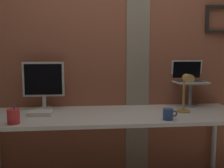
{
  "coord_description": "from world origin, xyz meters",
  "views": [
    {
      "loc": [
        -0.32,
        -2.33,
        1.31
      ],
      "look_at": [
        -0.08,
        0.04,
        1.03
      ],
      "focal_mm": 42.43,
      "sensor_mm": 36.0,
      "label": 1
    }
  ],
  "objects_px": {
    "laptop": "(189,76)",
    "desk_lamp": "(186,89)",
    "monitor": "(44,82)",
    "coffee_mug": "(168,114)",
    "pen_cup": "(13,117)"
  },
  "relations": [
    {
      "from": "laptop",
      "to": "desk_lamp",
      "type": "distance_m",
      "value": 0.39
    },
    {
      "from": "monitor",
      "to": "desk_lamp",
      "type": "xyz_separation_m",
      "value": [
        1.26,
        -0.29,
        -0.04
      ]
    },
    {
      "from": "laptop",
      "to": "coffee_mug",
      "type": "distance_m",
      "value": 0.72
    },
    {
      "from": "monitor",
      "to": "coffee_mug",
      "type": "relative_size",
      "value": 3.77
    },
    {
      "from": "monitor",
      "to": "laptop",
      "type": "xyz_separation_m",
      "value": [
        1.42,
        0.06,
        0.04
      ]
    },
    {
      "from": "desk_lamp",
      "to": "coffee_mug",
      "type": "relative_size",
      "value": 2.95
    },
    {
      "from": "desk_lamp",
      "to": "monitor",
      "type": "bearing_deg",
      "value": 167.07
    },
    {
      "from": "monitor",
      "to": "laptop",
      "type": "height_order",
      "value": "laptop"
    },
    {
      "from": "desk_lamp",
      "to": "pen_cup",
      "type": "height_order",
      "value": "desk_lamp"
    },
    {
      "from": "laptop",
      "to": "desk_lamp",
      "type": "relative_size",
      "value": 0.91
    },
    {
      "from": "monitor",
      "to": "coffee_mug",
      "type": "bearing_deg",
      "value": -25.34
    },
    {
      "from": "monitor",
      "to": "pen_cup",
      "type": "distance_m",
      "value": 0.56
    },
    {
      "from": "monitor",
      "to": "laptop",
      "type": "relative_size",
      "value": 1.4
    },
    {
      "from": "pen_cup",
      "to": "coffee_mug",
      "type": "bearing_deg",
      "value": 0.0
    },
    {
      "from": "laptop",
      "to": "coffee_mug",
      "type": "bearing_deg",
      "value": -124.48
    }
  ]
}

